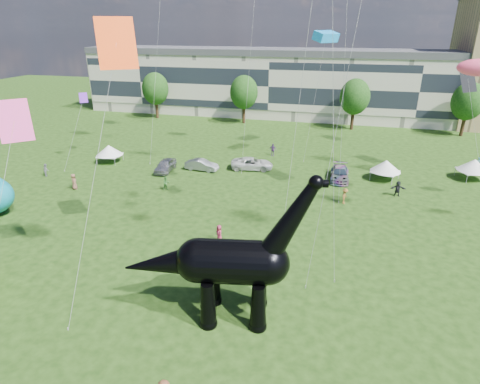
# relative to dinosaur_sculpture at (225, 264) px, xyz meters

# --- Properties ---
(ground) EXTENTS (220.00, 220.00, 0.00)m
(ground) POSITION_rel_dinosaur_sculpture_xyz_m (-0.33, 0.62, -3.84)
(ground) COLOR #16330C
(ground) RESTS_ON ground
(terrace_row) EXTENTS (78.00, 11.00, 12.00)m
(terrace_row) POSITION_rel_dinosaur_sculpture_xyz_m (-8.33, 62.62, 2.16)
(terrace_row) COLOR beige
(terrace_row) RESTS_ON ground
(tree_far_left) EXTENTS (5.20, 5.20, 9.44)m
(tree_far_left) POSITION_rel_dinosaur_sculpture_xyz_m (-30.33, 53.62, 2.45)
(tree_far_left) COLOR #382314
(tree_far_left) RESTS_ON ground
(tree_mid_left) EXTENTS (5.20, 5.20, 9.44)m
(tree_mid_left) POSITION_rel_dinosaur_sculpture_xyz_m (-12.33, 53.62, 2.45)
(tree_mid_left) COLOR #382314
(tree_mid_left) RESTS_ON ground
(tree_mid_right) EXTENTS (5.20, 5.20, 9.44)m
(tree_mid_right) POSITION_rel_dinosaur_sculpture_xyz_m (7.67, 53.62, 2.45)
(tree_mid_right) COLOR #382314
(tree_mid_right) RESTS_ON ground
(tree_far_right) EXTENTS (5.20, 5.20, 9.44)m
(tree_far_right) POSITION_rel_dinosaur_sculpture_xyz_m (25.67, 53.62, 2.45)
(tree_far_right) COLOR #382314
(tree_far_right) RESTS_ON ground
(dinosaur_sculpture) EXTENTS (12.49, 4.33, 10.17)m
(dinosaur_sculpture) POSITION_rel_dinosaur_sculpture_xyz_m (0.00, 0.00, 0.00)
(dinosaur_sculpture) COLOR black
(dinosaur_sculpture) RESTS_ON ground
(car_silver) EXTENTS (2.10, 4.64, 1.55)m
(car_silver) POSITION_rel_dinosaur_sculpture_xyz_m (-15.36, 24.48, -3.07)
(car_silver) COLOR #A9A9AD
(car_silver) RESTS_ON ground
(car_grey) EXTENTS (4.39, 1.80, 1.41)m
(car_grey) POSITION_rel_dinosaur_sculpture_xyz_m (-10.99, 26.04, -3.13)
(car_grey) COLOR gray
(car_grey) RESTS_ON ground
(car_white) EXTENTS (5.74, 3.38, 1.50)m
(car_white) POSITION_rel_dinosaur_sculpture_xyz_m (-4.80, 28.10, -3.09)
(car_white) COLOR silver
(car_white) RESTS_ON ground
(car_dark) EXTENTS (2.30, 5.34, 1.53)m
(car_dark) POSITION_rel_dinosaur_sculpture_xyz_m (6.34, 27.04, -3.07)
(car_dark) COLOR #595960
(car_dark) RESTS_ON ground
(gazebo_near) EXTENTS (4.63, 4.63, 2.48)m
(gazebo_near) POSITION_rel_dinosaur_sculpture_xyz_m (11.63, 28.40, -2.10)
(gazebo_near) COLOR white
(gazebo_near) RESTS_ON ground
(gazebo_far) EXTENTS (4.54, 4.54, 2.56)m
(gazebo_far) POSITION_rel_dinosaur_sculpture_xyz_m (21.91, 31.23, -2.04)
(gazebo_far) COLOR white
(gazebo_far) RESTS_ON ground
(gazebo_left) EXTENTS (3.79, 3.79, 2.43)m
(gazebo_left) POSITION_rel_dinosaur_sculpture_xyz_m (-24.18, 25.92, -2.13)
(gazebo_left) COLOR white
(gazebo_left) RESTS_ON ground
(visitors) EXTENTS (53.29, 43.14, 1.88)m
(visitors) POSITION_rel_dinosaur_sculpture_xyz_m (-2.37, 17.14, -2.98)
(visitors) COLOR brown
(visitors) RESTS_ON ground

